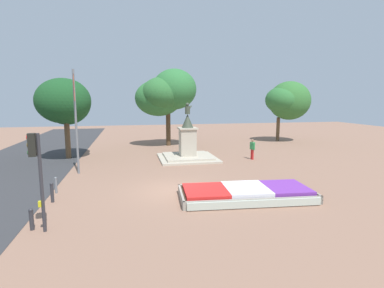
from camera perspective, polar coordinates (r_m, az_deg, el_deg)
The scene contains 12 objects.
ground_plane at distance 15.88m, azimuth -3.05°, elevation -8.84°, with size 82.55×82.55×0.00m, color #8C6651.
flower_planter at distance 14.82m, azimuth 10.37°, elevation -9.22°, with size 6.57×3.30×0.56m.
statue_monument at distance 23.84m, azimuth -0.85°, elevation -0.69°, with size 4.51×4.51×4.48m.
traffic_light_near_crossing at distance 11.78m, azimuth -27.49°, elevation -3.56°, with size 0.42×0.31×3.58m.
banner_pole at distance 20.18m, azimuth -21.29°, elevation 5.06°, with size 0.24×1.30×6.58m.
pedestrian_with_handbag at distance 24.15m, azimuth 11.42°, elevation -0.72°, with size 0.31×0.55×1.63m.
kerb_bollard_south at distance 12.66m, azimuth -28.26°, elevation -12.36°, with size 0.17×0.17×0.83m.
kerb_bollard_mid_a at distance 15.42m, azimuth -25.11°, elevation -8.23°, with size 0.16×0.16×0.96m.
kerb_bollard_mid_b at distance 16.78m, azimuth -24.49°, elevation -7.08°, with size 0.13×0.13×0.85m.
park_tree_far_left at distance 35.16m, azimuth 17.67°, elevation 7.90°, with size 5.07×4.20×6.72m.
park_tree_behind_statue at distance 25.80m, azimuth -23.05°, elevation 7.45°, with size 4.11×5.12×6.39m.
park_tree_far_right at distance 30.29m, azimuth -5.03°, elevation 9.56°, with size 6.11×4.66×7.74m.
Camera 1 is at (-2.29, -14.99, 4.73)m, focal length 28.00 mm.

